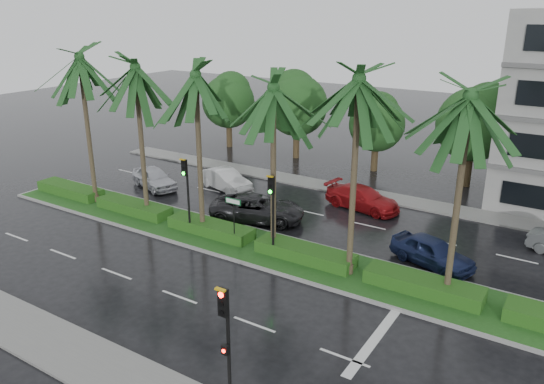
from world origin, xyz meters
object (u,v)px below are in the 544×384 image
Objects in this scene: signal_near at (227,343)px; street_sign at (233,210)px; car_white at (226,180)px; car_darkgrey at (257,208)px; car_silver at (154,178)px; car_blue at (432,252)px; car_red at (362,198)px; signal_median_left at (186,185)px.

signal_near reaches higher than street_sign.
car_darkgrey is (5.00, -3.49, 0.05)m from car_white.
street_sign is (-7.00, 9.87, -0.38)m from signal_near.
car_silver is 1.01× the size of car_blue.
signal_near is 19.17m from car_red.
car_silver is (-17.50, 14.71, -1.77)m from signal_near.
car_silver reaches higher than car_blue.
car_red is 8.05m from car_blue.
signal_median_left is 11.39m from car_red.
street_sign reaches higher than car_silver.
car_blue is at bearing -74.30° from car_silver.
car_white is 1.03× the size of car_blue.
car_darkgrey is at bearing 62.78° from signal_median_left.
car_darkgrey is 10.50m from car_blue.
car_darkgrey is (-8.00, 13.58, -1.73)m from signal_near.
car_white is 9.65m from car_red.
car_white is at bearing 127.29° from signal_near.
signal_near is at bearing -54.66° from street_sign.
signal_median_left is at bearing -104.34° from car_silver.
car_white is (-6.00, 7.20, -1.40)m from street_sign.
car_white is (-3.00, 7.38, -2.27)m from signal_median_left.
car_blue reaches higher than car_white.
signal_median_left is (-10.00, 9.69, 0.49)m from signal_near.
street_sign is 4.07m from car_darkgrey.
car_blue is (20.00, -1.32, -0.00)m from car_silver.
street_sign is 11.65m from car_silver.
signal_median_left is at bearing -176.53° from street_sign.
street_sign is at bearing 125.34° from signal_near.
car_blue is at bearing -112.38° from car_darkgrey.
car_darkgrey is 1.13× the size of car_red.
car_silver is at bearing 61.83° from car_darkgrey.
signal_near is 1.00× the size of signal_median_left.
car_silver is 5.08m from car_white.
car_darkgrey is at bearing -77.34° from car_silver.
signal_near reaches higher than car_darkgrey.
car_white is 0.90× the size of car_red.
street_sign is 0.47× the size of car_darkgrey.
signal_median_left is at bearing 153.76° from car_red.
car_red is at bearing -54.41° from car_silver.
car_red is at bearing 68.50° from street_sign.
street_sign reaches higher than car_blue.
car_red is at bearing 100.57° from signal_near.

